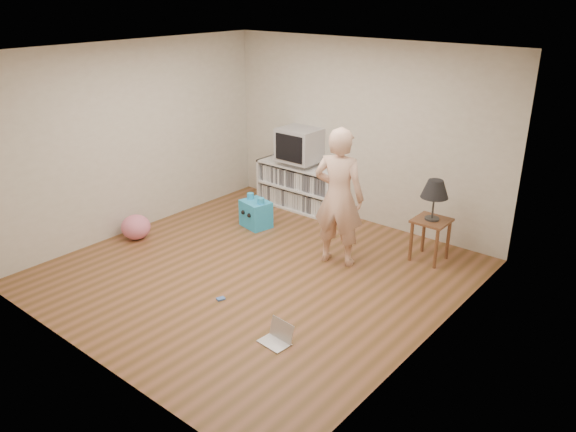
{
  "coord_description": "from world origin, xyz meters",
  "views": [
    {
      "loc": [
        4.16,
        -4.44,
        3.23
      ],
      "look_at": [
        0.17,
        0.4,
        0.66
      ],
      "focal_mm": 35.0,
      "sensor_mm": 36.0,
      "label": 1
    }
  ],
  "objects_px": {
    "side_table": "(431,229)",
    "person": "(339,197)",
    "plush_blue": "(256,213)",
    "plush_pink": "(136,227)",
    "media_unit": "(300,186)",
    "dvd_deck": "(300,163)",
    "crt_tv": "(300,145)",
    "laptop": "(278,337)",
    "table_lamp": "(435,190)"
  },
  "relations": [
    {
      "from": "person",
      "to": "plush_blue",
      "type": "height_order",
      "value": "person"
    },
    {
      "from": "side_table",
      "to": "plush_pink",
      "type": "distance_m",
      "value": 3.94
    },
    {
      "from": "media_unit",
      "to": "plush_pink",
      "type": "bearing_deg",
      "value": -113.3
    },
    {
      "from": "media_unit",
      "to": "plush_blue",
      "type": "relative_size",
      "value": 2.95
    },
    {
      "from": "person",
      "to": "laptop",
      "type": "bearing_deg",
      "value": 92.91
    },
    {
      "from": "side_table",
      "to": "table_lamp",
      "type": "height_order",
      "value": "table_lamp"
    },
    {
      "from": "table_lamp",
      "to": "plush_pink",
      "type": "relative_size",
      "value": 1.3
    },
    {
      "from": "side_table",
      "to": "plush_pink",
      "type": "relative_size",
      "value": 1.38
    },
    {
      "from": "table_lamp",
      "to": "side_table",
      "type": "bearing_deg",
      "value": 0.0
    },
    {
      "from": "crt_tv",
      "to": "person",
      "type": "height_order",
      "value": "person"
    },
    {
      "from": "laptop",
      "to": "plush_blue",
      "type": "bearing_deg",
      "value": 142.07
    },
    {
      "from": "media_unit",
      "to": "dvd_deck",
      "type": "distance_m",
      "value": 0.39
    },
    {
      "from": "plush_blue",
      "to": "laptop",
      "type": "bearing_deg",
      "value": -30.85
    },
    {
      "from": "crt_tv",
      "to": "side_table",
      "type": "bearing_deg",
      "value": -8.73
    },
    {
      "from": "person",
      "to": "laptop",
      "type": "xyz_separation_m",
      "value": [
        0.55,
        -1.79,
        -0.81
      ]
    },
    {
      "from": "laptop",
      "to": "plush_pink",
      "type": "height_order",
      "value": "plush_pink"
    },
    {
      "from": "media_unit",
      "to": "laptop",
      "type": "distance_m",
      "value": 3.64
    },
    {
      "from": "media_unit",
      "to": "person",
      "type": "distance_m",
      "value": 1.99
    },
    {
      "from": "plush_pink",
      "to": "dvd_deck",
      "type": "bearing_deg",
      "value": 66.56
    },
    {
      "from": "media_unit",
      "to": "dvd_deck",
      "type": "height_order",
      "value": "dvd_deck"
    },
    {
      "from": "dvd_deck",
      "to": "person",
      "type": "height_order",
      "value": "person"
    },
    {
      "from": "table_lamp",
      "to": "person",
      "type": "distance_m",
      "value": 1.18
    },
    {
      "from": "side_table",
      "to": "person",
      "type": "distance_m",
      "value": 1.26
    },
    {
      "from": "crt_tv",
      "to": "table_lamp",
      "type": "height_order",
      "value": "crt_tv"
    },
    {
      "from": "crt_tv",
      "to": "side_table",
      "type": "xyz_separation_m",
      "value": [
        2.39,
        -0.37,
        -0.6
      ]
    },
    {
      "from": "plush_blue",
      "to": "plush_pink",
      "type": "xyz_separation_m",
      "value": [
        -0.99,
        -1.36,
        -0.03
      ]
    },
    {
      "from": "side_table",
      "to": "laptop",
      "type": "height_order",
      "value": "side_table"
    },
    {
      "from": "dvd_deck",
      "to": "plush_blue",
      "type": "distance_m",
      "value": 1.12
    },
    {
      "from": "plush_pink",
      "to": "side_table",
      "type": "bearing_deg",
      "value": 30.07
    },
    {
      "from": "person",
      "to": "plush_pink",
      "type": "xyz_separation_m",
      "value": [
        -2.54,
        -1.18,
        -0.7
      ]
    },
    {
      "from": "dvd_deck",
      "to": "crt_tv",
      "type": "height_order",
      "value": "crt_tv"
    },
    {
      "from": "media_unit",
      "to": "laptop",
      "type": "xyz_separation_m",
      "value": [
        2.07,
        -2.97,
        -0.29
      ]
    },
    {
      "from": "dvd_deck",
      "to": "laptop",
      "type": "bearing_deg",
      "value": -54.92
    },
    {
      "from": "laptop",
      "to": "plush_blue",
      "type": "relative_size",
      "value": 0.67
    },
    {
      "from": "media_unit",
      "to": "side_table",
      "type": "distance_m",
      "value": 2.42
    },
    {
      "from": "plush_blue",
      "to": "plush_pink",
      "type": "height_order",
      "value": "plush_blue"
    },
    {
      "from": "table_lamp",
      "to": "person",
      "type": "xyz_separation_m",
      "value": [
        -0.87,
        -0.79,
        -0.07
      ]
    },
    {
      "from": "side_table",
      "to": "person",
      "type": "bearing_deg",
      "value": -137.46
    },
    {
      "from": "plush_pink",
      "to": "crt_tv",
      "type": "bearing_deg",
      "value": 66.53
    },
    {
      "from": "media_unit",
      "to": "plush_blue",
      "type": "height_order",
      "value": "media_unit"
    },
    {
      "from": "media_unit",
      "to": "person",
      "type": "xyz_separation_m",
      "value": [
        1.52,
        -1.18,
        0.52
      ]
    },
    {
      "from": "media_unit",
      "to": "side_table",
      "type": "height_order",
      "value": "media_unit"
    },
    {
      "from": "media_unit",
      "to": "dvd_deck",
      "type": "bearing_deg",
      "value": -90.0
    },
    {
      "from": "laptop",
      "to": "person",
      "type": "bearing_deg",
      "value": 112.39
    },
    {
      "from": "media_unit",
      "to": "laptop",
      "type": "relative_size",
      "value": 4.43
    },
    {
      "from": "crt_tv",
      "to": "dvd_deck",
      "type": "bearing_deg",
      "value": 90.0
    },
    {
      "from": "plush_pink",
      "to": "laptop",
      "type": "bearing_deg",
      "value": -11.24
    },
    {
      "from": "dvd_deck",
      "to": "table_lamp",
      "type": "bearing_deg",
      "value": -8.8
    },
    {
      "from": "side_table",
      "to": "table_lamp",
      "type": "bearing_deg",
      "value": 180.0
    },
    {
      "from": "plush_blue",
      "to": "plush_pink",
      "type": "distance_m",
      "value": 1.68
    }
  ]
}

